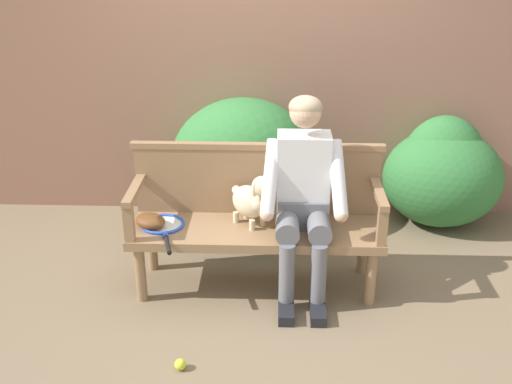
{
  "coord_description": "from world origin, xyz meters",
  "views": [
    {
      "loc": [
        0.12,
        -3.64,
        2.3
      ],
      "look_at": [
        0.0,
        0.0,
        0.7
      ],
      "focal_mm": 43.48,
      "sensor_mm": 36.0,
      "label": 1
    }
  ],
  "objects_px": {
    "tennis_ball": "(180,364)",
    "tennis_racket": "(163,226)",
    "baseball_glove": "(150,221)",
    "garden_bench": "(256,235)",
    "dog_on_bench": "(253,199)",
    "person_seated": "(303,190)"
  },
  "relations": [
    {
      "from": "baseball_glove",
      "to": "garden_bench",
      "type": "bearing_deg",
      "value": 38.57
    },
    {
      "from": "garden_bench",
      "to": "dog_on_bench",
      "type": "bearing_deg",
      "value": 134.04
    },
    {
      "from": "garden_bench",
      "to": "baseball_glove",
      "type": "bearing_deg",
      "value": -177.64
    },
    {
      "from": "person_seated",
      "to": "tennis_racket",
      "type": "bearing_deg",
      "value": -179.44
    },
    {
      "from": "tennis_ball",
      "to": "tennis_racket",
      "type": "bearing_deg",
      "value": 104.25
    },
    {
      "from": "tennis_racket",
      "to": "baseball_glove",
      "type": "relative_size",
      "value": 2.65
    },
    {
      "from": "garden_bench",
      "to": "tennis_ball",
      "type": "xyz_separation_m",
      "value": [
        -0.39,
        -0.89,
        -0.36
      ]
    },
    {
      "from": "person_seated",
      "to": "dog_on_bench",
      "type": "height_order",
      "value": "person_seated"
    },
    {
      "from": "person_seated",
      "to": "garden_bench",
      "type": "bearing_deg",
      "value": 177.18
    },
    {
      "from": "person_seated",
      "to": "tennis_ball",
      "type": "height_order",
      "value": "person_seated"
    },
    {
      "from": "garden_bench",
      "to": "baseball_glove",
      "type": "distance_m",
      "value": 0.7
    },
    {
      "from": "garden_bench",
      "to": "dog_on_bench",
      "type": "height_order",
      "value": "dog_on_bench"
    },
    {
      "from": "garden_bench",
      "to": "tennis_racket",
      "type": "distance_m",
      "value": 0.61
    },
    {
      "from": "person_seated",
      "to": "dog_on_bench",
      "type": "distance_m",
      "value": 0.34
    },
    {
      "from": "person_seated",
      "to": "tennis_ball",
      "type": "bearing_deg",
      "value": -128.57
    },
    {
      "from": "garden_bench",
      "to": "person_seated",
      "type": "relative_size",
      "value": 1.25
    },
    {
      "from": "dog_on_bench",
      "to": "baseball_glove",
      "type": "bearing_deg",
      "value": -175.5
    },
    {
      "from": "baseball_glove",
      "to": "dog_on_bench",
      "type": "bearing_deg",
      "value": 40.71
    },
    {
      "from": "baseball_glove",
      "to": "person_seated",
      "type": "bearing_deg",
      "value": 36.99
    },
    {
      "from": "dog_on_bench",
      "to": "tennis_racket",
      "type": "relative_size",
      "value": 0.64
    },
    {
      "from": "tennis_ball",
      "to": "person_seated",
      "type": "bearing_deg",
      "value": 51.43
    },
    {
      "from": "dog_on_bench",
      "to": "baseball_glove",
      "type": "xyz_separation_m",
      "value": [
        -0.67,
        -0.05,
        -0.14
      ]
    }
  ]
}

